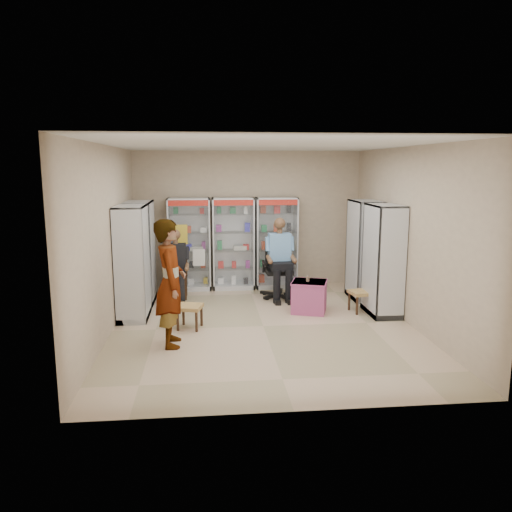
{
  "coord_description": "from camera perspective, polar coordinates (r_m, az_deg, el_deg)",
  "views": [
    {
      "loc": [
        -0.93,
        -8.04,
        2.67
      ],
      "look_at": [
        -0.05,
        0.7,
        1.08
      ],
      "focal_mm": 35.0,
      "sensor_mm": 36.0,
      "label": 1
    }
  ],
  "objects": [
    {
      "name": "seated_customer",
      "position": [
        10.21,
        -9.1,
        -1.19
      ],
      "size": [
        0.44,
        0.6,
        1.34
      ],
      "primitive_type": null,
      "color": "black",
      "rests_on": "floor"
    },
    {
      "name": "woven_stool_a",
      "position": [
        9.49,
        11.89,
        -5.09
      ],
      "size": [
        0.46,
        0.46,
        0.4
      ],
      "primitive_type": "cube",
      "rotation": [
        0.0,
        0.0,
        0.18
      ],
      "color": "#AC7648",
      "rests_on": "floor"
    },
    {
      "name": "cabinet_left_far",
      "position": [
        10.07,
        -13.06,
        0.43
      ],
      "size": [
        0.9,
        0.5,
        2.0
      ],
      "primitive_type": "cube",
      "rotation": [
        0.0,
        0.0,
        -1.57
      ],
      "color": "#B7BABF",
      "rests_on": "floor"
    },
    {
      "name": "pink_trunk",
      "position": [
        9.31,
        6.09,
        -4.63
      ],
      "size": [
        0.75,
        0.74,
        0.58
      ],
      "primitive_type": "cube",
      "rotation": [
        0.0,
        0.0,
        -0.32
      ],
      "color": "#A4416F",
      "rests_on": "floor"
    },
    {
      "name": "cabinet_back_right",
      "position": [
        11.01,
        2.33,
        1.51
      ],
      "size": [
        0.9,
        0.5,
        2.0
      ],
      "primitive_type": "cube",
      "color": "#A6A7AD",
      "rests_on": "floor"
    },
    {
      "name": "woven_stool_b",
      "position": [
        8.43,
        -7.58,
        -6.9
      ],
      "size": [
        0.48,
        0.48,
        0.4
      ],
      "primitive_type": "cube",
      "rotation": [
        0.0,
        0.0,
        -0.25
      ],
      "color": "olive",
      "rests_on": "floor"
    },
    {
      "name": "floor",
      "position": [
        8.52,
        0.83,
        -8.01
      ],
      "size": [
        6.0,
        6.0,
        0.0
      ],
      "primitive_type": "plane",
      "color": "tan",
      "rests_on": "ground"
    },
    {
      "name": "cabinet_back_left",
      "position": [
        10.91,
        -7.6,
        1.34
      ],
      "size": [
        0.9,
        0.5,
        2.0
      ],
      "primitive_type": "cube",
      "color": "silver",
      "rests_on": "floor"
    },
    {
      "name": "cabinet_left_near",
      "position": [
        8.99,
        -13.94,
        -0.76
      ],
      "size": [
        0.9,
        0.5,
        2.0
      ],
      "primitive_type": "cube",
      "rotation": [
        0.0,
        0.0,
        -1.57
      ],
      "color": "#B5B9BD",
      "rests_on": "floor"
    },
    {
      "name": "standing_man",
      "position": [
        7.51,
        -9.76,
        -3.09
      ],
      "size": [
        0.5,
        0.73,
        1.91
      ],
      "primitive_type": "imported",
      "rotation": [
        0.0,
        0.0,
        1.63
      ],
      "color": "gray",
      "rests_on": "floor"
    },
    {
      "name": "wooden_chair",
      "position": [
        10.3,
        -9.05,
        -2.22
      ],
      "size": [
        0.42,
        0.42,
        0.94
      ],
      "primitive_type": "cube",
      "color": "black",
      "rests_on": "floor"
    },
    {
      "name": "seated_shopkeeper",
      "position": [
        10.16,
        2.66,
        -0.53
      ],
      "size": [
        0.53,
        0.72,
        1.55
      ],
      "primitive_type": null,
      "rotation": [
        0.0,
        0.0,
        0.04
      ],
      "color": "#76A2E9",
      "rests_on": "floor"
    },
    {
      "name": "tea_glass",
      "position": [
        9.22,
        5.93,
        -2.6
      ],
      "size": [
        0.07,
        0.07,
        0.1
      ],
      "primitive_type": "cylinder",
      "color": "#602908",
      "rests_on": "pink_trunk"
    },
    {
      "name": "cabinet_right_near",
      "position": [
        9.26,
        14.33,
        -0.47
      ],
      "size": [
        0.9,
        0.5,
        2.0
      ],
      "primitive_type": "cube",
      "rotation": [
        0.0,
        0.0,
        1.57
      ],
      "color": "#A0A3A7",
      "rests_on": "floor"
    },
    {
      "name": "office_chair",
      "position": [
        10.24,
        2.62,
        -1.39
      ],
      "size": [
        0.69,
        0.69,
        1.21
      ],
      "primitive_type": "cube",
      "rotation": [
        0.0,
        0.0,
        0.04
      ],
      "color": "black",
      "rests_on": "floor"
    },
    {
      "name": "room_shell",
      "position": [
        8.12,
        0.87,
        5.29
      ],
      "size": [
        5.02,
        6.02,
        3.01
      ],
      "color": "#BEA98D",
      "rests_on": "ground"
    },
    {
      "name": "cabinet_back_mid",
      "position": [
        10.92,
        -2.61,
        1.43
      ],
      "size": [
        0.9,
        0.5,
        2.0
      ],
      "primitive_type": "cube",
      "color": "#A1A4A8",
      "rests_on": "floor"
    },
    {
      "name": "cabinet_right_far",
      "position": [
        10.28,
        12.25,
        0.66
      ],
      "size": [
        0.9,
        0.5,
        2.0
      ],
      "primitive_type": "cube",
      "rotation": [
        0.0,
        0.0,
        1.57
      ],
      "color": "#A1A4A8",
      "rests_on": "floor"
    }
  ]
}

